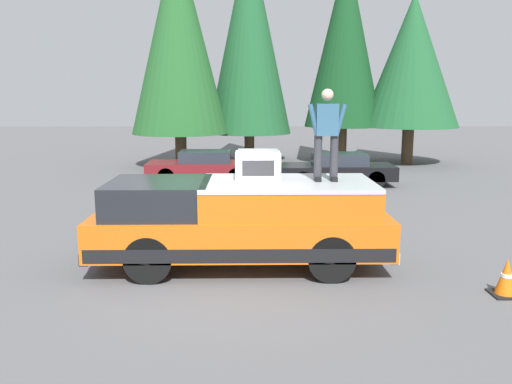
% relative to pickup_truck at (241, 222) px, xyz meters
% --- Properties ---
extents(ground_plane, '(90.00, 90.00, 0.00)m').
position_rel_pickup_truck_xyz_m(ground_plane, '(-0.42, 0.65, -0.87)').
color(ground_plane, '#565659').
extents(pickup_truck, '(2.01, 5.54, 1.65)m').
position_rel_pickup_truck_xyz_m(pickup_truck, '(0.00, 0.00, 0.00)').
color(pickup_truck, orange).
rests_on(pickup_truck, ground).
extents(compressor_unit, '(0.65, 0.84, 0.56)m').
position_rel_pickup_truck_xyz_m(compressor_unit, '(0.18, -0.32, 1.05)').
color(compressor_unit, silver).
rests_on(compressor_unit, pickup_truck).
extents(person_on_truck_bed, '(0.29, 0.72, 1.69)m').
position_rel_pickup_truck_xyz_m(person_on_truck_bed, '(0.03, -1.59, 1.68)').
color(person_on_truck_bed, '#333338').
rests_on(person_on_truck_bed, pickup_truck).
extents(parked_car_black, '(1.64, 4.10, 1.16)m').
position_rel_pickup_truck_xyz_m(parked_car_black, '(9.08, -3.34, -0.29)').
color(parked_car_black, black).
rests_on(parked_car_black, ground).
extents(parked_car_maroon, '(1.64, 4.10, 1.16)m').
position_rel_pickup_truck_xyz_m(parked_car_maroon, '(9.98, 1.53, -0.29)').
color(parked_car_maroon, maroon).
rests_on(parked_car_maroon, ground).
extents(traffic_cone, '(0.47, 0.47, 0.62)m').
position_rel_pickup_truck_xyz_m(traffic_cone, '(-1.56, -4.35, -0.58)').
color(traffic_cone, black).
rests_on(traffic_cone, ground).
extents(conifer_far_left, '(4.47, 4.47, 7.75)m').
position_rel_pickup_truck_xyz_m(conifer_far_left, '(15.04, -7.66, 3.86)').
color(conifer_far_left, '#4C3826').
rests_on(conifer_far_left, ground).
extents(conifer_left, '(3.62, 3.62, 9.74)m').
position_rel_pickup_truck_xyz_m(conifer_left, '(15.56, -4.66, 4.85)').
color(conifer_left, '#4C3826').
rests_on(conifer_left, ground).
extents(conifer_center_left, '(4.06, 4.06, 10.82)m').
position_rel_pickup_truck_xyz_m(conifer_center_left, '(16.41, -0.22, 5.20)').
color(conifer_center_left, '#4C3826').
rests_on(conifer_center_left, ground).
extents(conifer_center_right, '(4.29, 4.29, 10.07)m').
position_rel_pickup_truck_xyz_m(conifer_center_right, '(14.35, 2.90, 4.90)').
color(conifer_center_right, '#4C3826').
rests_on(conifer_center_right, ground).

